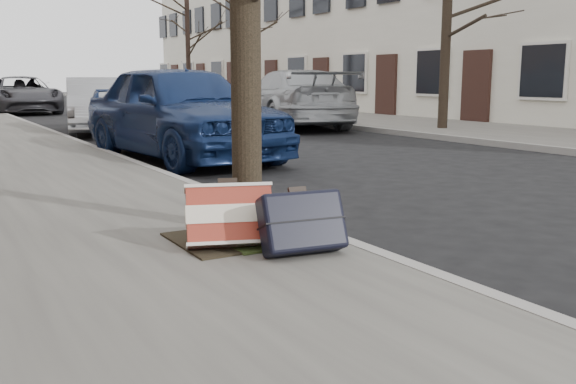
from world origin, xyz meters
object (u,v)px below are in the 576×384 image
suitcase_navy (302,222)px  car_near_front (181,111)px  suitcase_red (229,216)px  car_near_mid (98,105)px

suitcase_navy → car_near_front: (1.54, 6.32, 0.45)m
suitcase_red → car_near_mid: size_ratio=0.15×
suitcase_navy → car_near_front: car_near_front is taller
car_near_front → car_near_mid: size_ratio=1.15×
suitcase_navy → car_near_front: 6.52m
suitcase_navy → car_near_mid: car_near_mid is taller
suitcase_red → suitcase_navy: size_ratio=1.03×
suitcase_red → suitcase_navy: (0.37, -0.40, -0.00)m
car_near_mid → suitcase_red: bearing=-87.8°
suitcase_red → suitcase_navy: bearing=-27.7°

